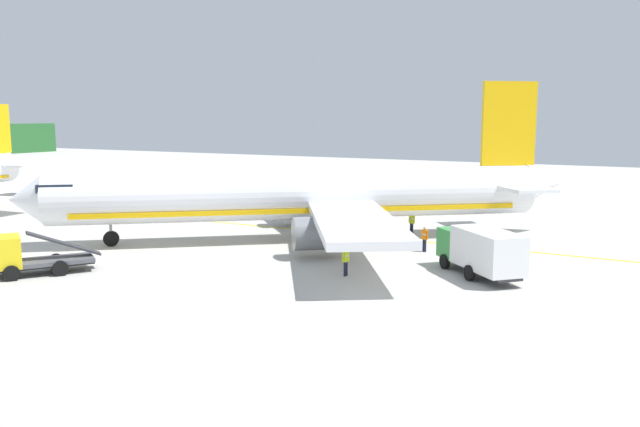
% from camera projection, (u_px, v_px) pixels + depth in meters
% --- Properties ---
extents(airliner_foreground, '(29.93, 34.59, 11.90)m').
position_uv_depth(airliner_foreground, '(307.00, 195.00, 48.55)').
color(airliner_foreground, white).
rests_on(airliner_foreground, ground).
extents(service_truck_fuel, '(6.30, 6.27, 2.81)m').
position_uv_depth(service_truck_fuel, '(480.00, 250.00, 37.63)').
color(service_truck_fuel, '#338C3F').
rests_on(service_truck_fuel, ground).
extents(service_truck_baggage, '(6.04, 5.04, 2.57)m').
position_uv_depth(service_truck_baggage, '(22.00, 256.00, 37.80)').
color(service_truck_baggage, yellow).
rests_on(service_truck_baggage, ground).
extents(cargo_container_near, '(2.08, 2.08, 2.07)m').
position_uv_depth(cargo_container_near, '(482.00, 243.00, 42.61)').
color(cargo_container_near, '#333338').
rests_on(cargo_container_near, ground).
extents(crew_marshaller, '(0.63, 0.29, 1.73)m').
position_uv_depth(crew_marshaller, '(346.00, 259.00, 37.71)').
color(crew_marshaller, '#191E33').
rests_on(crew_marshaller, ground).
extents(crew_loader_left, '(0.38, 0.59, 1.76)m').
position_uv_depth(crew_loader_left, '(412.00, 221.00, 51.13)').
color(crew_loader_left, '#191E33').
rests_on(crew_loader_left, ground).
extents(crew_loader_right, '(0.40, 0.58, 1.75)m').
position_uv_depth(crew_loader_right, '(425.00, 237.00, 44.49)').
color(crew_loader_right, '#191E33').
rests_on(crew_loader_right, ground).
extents(apron_guide_line, '(0.30, 60.00, 0.01)m').
position_uv_depth(apron_guide_line, '(381.00, 238.00, 49.79)').
color(apron_guide_line, yellow).
rests_on(apron_guide_line, ground).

